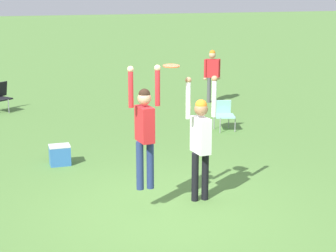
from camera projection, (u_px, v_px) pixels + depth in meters
name	position (u px, v px, depth m)	size (l,w,h in m)	color
ground_plane	(167.00, 209.00, 9.32)	(120.00, 120.00, 0.00)	#56843D
person_jumping	(145.00, 125.00, 8.93)	(0.54, 0.41, 2.03)	navy
person_defending	(201.00, 136.00, 9.41)	(0.56, 0.43, 2.16)	black
frisbee	(171.00, 66.00, 8.86)	(0.27, 0.27, 0.03)	#E04C23
camping_chair_0	(0.00, 95.00, 16.30)	(0.74, 0.82, 0.84)	gray
camping_chair_2	(223.00, 113.00, 14.26)	(0.58, 0.62, 0.75)	gray
person_spectator_near	(212.00, 71.00, 17.45)	(0.56, 0.36, 1.65)	#4C4C51
cooler_box	(60.00, 155.00, 11.54)	(0.42, 0.34, 0.41)	#336BB7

